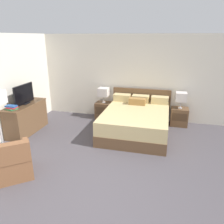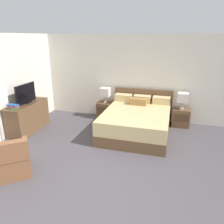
{
  "view_description": "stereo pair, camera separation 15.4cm",
  "coord_description": "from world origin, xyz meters",
  "px_view_note": "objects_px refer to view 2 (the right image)",
  "views": [
    {
      "loc": [
        1.12,
        -2.62,
        2.45
      ],
      "look_at": [
        -0.09,
        2.1,
        0.75
      ],
      "focal_mm": 35.0,
      "sensor_mm": 36.0,
      "label": 1
    },
    {
      "loc": [
        1.26,
        -2.58,
        2.45
      ],
      "look_at": [
        -0.09,
        2.1,
        0.75
      ],
      "focal_mm": 35.0,
      "sensor_mm": 36.0,
      "label": 2
    }
  ],
  "objects_px": {
    "table_lamp_right": "(183,98)",
    "table_lamp_left": "(105,92)",
    "book_blue_cover": "(13,107)",
    "book_small_top": "(13,105)",
    "armchair_by_window": "(10,161)",
    "book_red_cover": "(13,108)",
    "dresser": "(28,117)",
    "tv": "(26,94)",
    "bed": "(137,121)",
    "nightstand_left": "(105,110)",
    "nightstand_right": "(181,117)"
  },
  "relations": [
    {
      "from": "table_lamp_right",
      "to": "armchair_by_window",
      "type": "relative_size",
      "value": 0.47
    },
    {
      "from": "book_blue_cover",
      "to": "armchair_by_window",
      "type": "xyz_separation_m",
      "value": [
        0.93,
        -1.34,
        -0.55
      ]
    },
    {
      "from": "book_blue_cover",
      "to": "armchair_by_window",
      "type": "relative_size",
      "value": 0.22
    },
    {
      "from": "bed",
      "to": "tv",
      "type": "bearing_deg",
      "value": -166.78
    },
    {
      "from": "nightstand_left",
      "to": "dresser",
      "type": "relative_size",
      "value": 0.39
    },
    {
      "from": "nightstand_left",
      "to": "dresser",
      "type": "distance_m",
      "value": 2.26
    },
    {
      "from": "bed",
      "to": "table_lamp_left",
      "type": "distance_m",
      "value": 1.47
    },
    {
      "from": "table_lamp_right",
      "to": "nightstand_left",
      "type": "bearing_deg",
      "value": -179.96
    },
    {
      "from": "book_blue_cover",
      "to": "book_small_top",
      "type": "relative_size",
      "value": 0.84
    },
    {
      "from": "table_lamp_right",
      "to": "book_red_cover",
      "type": "bearing_deg",
      "value": -153.7
    },
    {
      "from": "table_lamp_right",
      "to": "tv",
      "type": "relative_size",
      "value": 0.61
    },
    {
      "from": "table_lamp_left",
      "to": "book_small_top",
      "type": "bearing_deg",
      "value": -131.17
    },
    {
      "from": "nightstand_left",
      "to": "nightstand_right",
      "type": "bearing_deg",
      "value": 0.0
    },
    {
      "from": "nightstand_left",
      "to": "tv",
      "type": "bearing_deg",
      "value": -139.34
    },
    {
      "from": "table_lamp_left",
      "to": "table_lamp_right",
      "type": "xyz_separation_m",
      "value": [
        2.26,
        0.0,
        0.0
      ]
    },
    {
      "from": "table_lamp_right",
      "to": "book_small_top",
      "type": "relative_size",
      "value": 1.79
    },
    {
      "from": "nightstand_left",
      "to": "table_lamp_left",
      "type": "relative_size",
      "value": 1.12
    },
    {
      "from": "table_lamp_left",
      "to": "armchair_by_window",
      "type": "xyz_separation_m",
      "value": [
        -0.78,
        -3.31,
        -0.56
      ]
    },
    {
      "from": "dresser",
      "to": "book_small_top",
      "type": "xyz_separation_m",
      "value": [
        -0.02,
        -0.48,
        0.46
      ]
    },
    {
      "from": "dresser",
      "to": "armchair_by_window",
      "type": "bearing_deg",
      "value": -62.99
    },
    {
      "from": "table_lamp_left",
      "to": "book_blue_cover",
      "type": "relative_size",
      "value": 2.14
    },
    {
      "from": "book_red_cover",
      "to": "armchair_by_window",
      "type": "bearing_deg",
      "value": -54.94
    },
    {
      "from": "book_small_top",
      "to": "armchair_by_window",
      "type": "xyz_separation_m",
      "value": [
        0.94,
        -1.34,
        -0.58
      ]
    },
    {
      "from": "book_blue_cover",
      "to": "dresser",
      "type": "bearing_deg",
      "value": 90.01
    },
    {
      "from": "tv",
      "to": "book_small_top",
      "type": "xyz_separation_m",
      "value": [
        -0.02,
        -0.5,
        -0.16
      ]
    },
    {
      "from": "dresser",
      "to": "tv",
      "type": "xyz_separation_m",
      "value": [
        0.0,
        0.03,
        0.62
      ]
    },
    {
      "from": "bed",
      "to": "nightstand_left",
      "type": "distance_m",
      "value": 1.38
    },
    {
      "from": "nightstand_left",
      "to": "book_blue_cover",
      "type": "bearing_deg",
      "value": -130.92
    },
    {
      "from": "table_lamp_left",
      "to": "tv",
      "type": "bearing_deg",
      "value": -139.32
    },
    {
      "from": "table_lamp_left",
      "to": "book_blue_cover",
      "type": "height_order",
      "value": "table_lamp_left"
    },
    {
      "from": "dresser",
      "to": "table_lamp_right",
      "type": "bearing_deg",
      "value": 20.59
    },
    {
      "from": "book_red_cover",
      "to": "table_lamp_right",
      "type": "bearing_deg",
      "value": 26.3
    },
    {
      "from": "bed",
      "to": "book_small_top",
      "type": "xyz_separation_m",
      "value": [
        -2.85,
        -1.17,
        0.54
      ]
    },
    {
      "from": "nightstand_left",
      "to": "armchair_by_window",
      "type": "height_order",
      "value": "armchair_by_window"
    },
    {
      "from": "tv",
      "to": "armchair_by_window",
      "type": "relative_size",
      "value": 0.78
    },
    {
      "from": "bed",
      "to": "table_lamp_left",
      "type": "height_order",
      "value": "table_lamp_left"
    },
    {
      "from": "bed",
      "to": "nightstand_right",
      "type": "distance_m",
      "value": 1.38
    },
    {
      "from": "nightstand_left",
      "to": "book_blue_cover",
      "type": "relative_size",
      "value": 2.4
    },
    {
      "from": "table_lamp_right",
      "to": "table_lamp_left",
      "type": "bearing_deg",
      "value": 180.0
    },
    {
      "from": "table_lamp_right",
      "to": "book_red_cover",
      "type": "distance_m",
      "value": 4.43
    },
    {
      "from": "book_blue_cover",
      "to": "table_lamp_right",
      "type": "bearing_deg",
      "value": 26.38
    },
    {
      "from": "book_red_cover",
      "to": "table_lamp_left",
      "type": "bearing_deg",
      "value": 48.86
    },
    {
      "from": "table_lamp_left",
      "to": "book_blue_cover",
      "type": "distance_m",
      "value": 2.6
    },
    {
      "from": "nightstand_right",
      "to": "armchair_by_window",
      "type": "xyz_separation_m",
      "value": [
        -3.03,
        -3.3,
        0.03
      ]
    },
    {
      "from": "bed",
      "to": "table_lamp_right",
      "type": "distance_m",
      "value": 1.47
    },
    {
      "from": "nightstand_right",
      "to": "table_lamp_right",
      "type": "relative_size",
      "value": 1.12
    },
    {
      "from": "armchair_by_window",
      "to": "table_lamp_left",
      "type": "bearing_deg",
      "value": 76.8
    },
    {
      "from": "bed",
      "to": "table_lamp_left",
      "type": "bearing_deg",
      "value": 144.8
    },
    {
      "from": "table_lamp_left",
      "to": "book_small_top",
      "type": "distance_m",
      "value": 2.61
    },
    {
      "from": "book_blue_cover",
      "to": "book_red_cover",
      "type": "bearing_deg",
      "value": 180.0
    }
  ]
}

